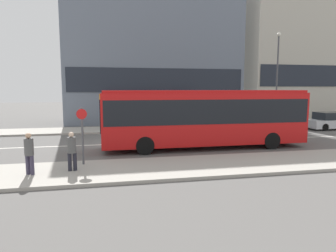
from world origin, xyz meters
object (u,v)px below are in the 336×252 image
(parked_car_0, at_px, (275,124))
(pedestrian_down_pavement, at_px, (72,149))
(bus_stop_sign, at_px, (82,131))
(street_lamp, at_px, (277,71))
(city_bus, at_px, (205,115))
(parked_car_1, at_px, (332,121))
(pedestrian_near_stop, at_px, (29,151))

(parked_car_0, bearing_deg, pedestrian_down_pavement, -147.13)
(parked_car_0, xyz_separation_m, pedestrian_down_pavement, (-14.62, -9.45, 0.41))
(bus_stop_sign, distance_m, street_lamp, 19.38)
(city_bus, bearing_deg, pedestrian_down_pavement, -152.86)
(parked_car_1, bearing_deg, pedestrian_down_pavement, -154.47)
(city_bus, relative_size, pedestrian_down_pavement, 7.41)
(parked_car_0, bearing_deg, parked_car_1, 1.14)
(city_bus, bearing_deg, parked_car_1, 19.68)
(parked_car_1, bearing_deg, street_lamp, 150.45)
(city_bus, relative_size, street_lamp, 1.44)
(pedestrian_down_pavement, bearing_deg, city_bus, -155.20)
(pedestrian_near_stop, height_order, street_lamp, street_lamp)
(street_lamp, bearing_deg, city_bus, -139.83)
(parked_car_1, distance_m, pedestrian_near_stop, 23.66)
(bus_stop_sign, xyz_separation_m, street_lamp, (15.72, 10.81, 3.37))
(bus_stop_sign, bearing_deg, parked_car_0, 30.71)
(bus_stop_sign, bearing_deg, pedestrian_near_stop, -147.10)
(street_lamp, bearing_deg, pedestrian_down_pavement, -143.76)
(city_bus, bearing_deg, pedestrian_near_stop, -156.26)
(city_bus, xyz_separation_m, parked_car_0, (7.74, 5.42, -1.30))
(city_bus, distance_m, pedestrian_down_pavement, 8.02)
(city_bus, relative_size, bus_stop_sign, 4.71)
(city_bus, height_order, pedestrian_near_stop, city_bus)
(city_bus, xyz_separation_m, pedestrian_down_pavement, (-6.88, -4.02, -0.89))
(bus_stop_sign, bearing_deg, parked_car_1, 23.60)
(city_bus, xyz_separation_m, pedestrian_near_stop, (-8.41, -4.27, -0.86))
(city_bus, height_order, bus_stop_sign, city_bus)
(pedestrian_near_stop, distance_m, street_lamp, 21.68)
(pedestrian_near_stop, height_order, bus_stop_sign, bus_stop_sign)
(pedestrian_down_pavement, bearing_deg, parked_car_0, -152.65)
(pedestrian_near_stop, distance_m, bus_stop_sign, 2.31)
(pedestrian_near_stop, xyz_separation_m, pedestrian_down_pavement, (1.53, 0.25, -0.03))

